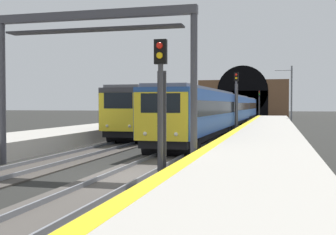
{
  "coord_description": "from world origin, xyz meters",
  "views": [
    {
      "loc": [
        -14.99,
        -5.28,
        2.7
      ],
      "look_at": [
        10.47,
        1.2,
        1.9
      ],
      "focal_mm": 46.08,
      "sensor_mm": 36.0,
      "label": 1
    }
  ],
  "objects_px": {
    "railway_signal_mid": "(236,99)",
    "railway_signal_far": "(259,101)",
    "train_main_approaching": "(229,109)",
    "railway_signal_near": "(161,102)",
    "catenary_mast_near": "(291,94)",
    "overhead_signal_gantry": "(92,48)",
    "train_adjacent_platform": "(184,108)"
  },
  "relations": [
    {
      "from": "railway_signal_near",
      "to": "overhead_signal_gantry",
      "type": "height_order",
      "value": "overhead_signal_gantry"
    },
    {
      "from": "railway_signal_near",
      "to": "train_adjacent_platform",
      "type": "bearing_deg",
      "value": -169.01
    },
    {
      "from": "train_adjacent_platform",
      "to": "railway_signal_mid",
      "type": "relative_size",
      "value": 7.3
    },
    {
      "from": "railway_signal_mid",
      "to": "overhead_signal_gantry",
      "type": "relative_size",
      "value": 0.61
    },
    {
      "from": "train_main_approaching",
      "to": "railway_signal_far",
      "type": "distance_m",
      "value": 37.83
    },
    {
      "from": "railway_signal_near",
      "to": "catenary_mast_near",
      "type": "bearing_deg",
      "value": 173.71
    },
    {
      "from": "railway_signal_near",
      "to": "railway_signal_far",
      "type": "height_order",
      "value": "railway_signal_far"
    },
    {
      "from": "railway_signal_mid",
      "to": "railway_signal_far",
      "type": "xyz_separation_m",
      "value": [
        48.81,
        -0.0,
        0.09
      ]
    },
    {
      "from": "railway_signal_mid",
      "to": "overhead_signal_gantry",
      "type": "height_order",
      "value": "overhead_signal_gantry"
    },
    {
      "from": "train_adjacent_platform",
      "to": "railway_signal_near",
      "type": "distance_m",
      "value": 34.08
    },
    {
      "from": "railway_signal_far",
      "to": "catenary_mast_near",
      "type": "distance_m",
      "value": 26.41
    },
    {
      "from": "railway_signal_near",
      "to": "railway_signal_mid",
      "type": "bearing_deg",
      "value": -180.0
    },
    {
      "from": "train_adjacent_platform",
      "to": "railway_signal_far",
      "type": "height_order",
      "value": "railway_signal_far"
    },
    {
      "from": "train_adjacent_platform",
      "to": "railway_signal_near",
      "type": "height_order",
      "value": "train_adjacent_platform"
    },
    {
      "from": "railway_signal_far",
      "to": "overhead_signal_gantry",
      "type": "height_order",
      "value": "overhead_signal_gantry"
    },
    {
      "from": "railway_signal_near",
      "to": "railway_signal_mid",
      "type": "xyz_separation_m",
      "value": [
        24.98,
        0.0,
        0.42
      ]
    },
    {
      "from": "railway_signal_mid",
      "to": "overhead_signal_gantry",
      "type": "xyz_separation_m",
      "value": [
        -20.79,
        4.15,
        1.9
      ]
    },
    {
      "from": "train_main_approaching",
      "to": "railway_signal_near",
      "type": "xyz_separation_m",
      "value": [
        -36.02,
        -1.8,
        0.64
      ]
    },
    {
      "from": "railway_signal_mid",
      "to": "overhead_signal_gantry",
      "type": "bearing_deg",
      "value": -11.29
    },
    {
      "from": "railway_signal_near",
      "to": "overhead_signal_gantry",
      "type": "xyz_separation_m",
      "value": [
        4.19,
        4.15,
        2.32
      ]
    },
    {
      "from": "train_adjacent_platform",
      "to": "overhead_signal_gantry",
      "type": "xyz_separation_m",
      "value": [
        -29.26,
        -2.35,
        2.82
      ]
    },
    {
      "from": "train_main_approaching",
      "to": "overhead_signal_gantry",
      "type": "xyz_separation_m",
      "value": [
        -31.83,
        2.35,
        2.97
      ]
    },
    {
      "from": "catenary_mast_near",
      "to": "train_main_approaching",
      "type": "bearing_deg",
      "value": 149.25
    },
    {
      "from": "train_adjacent_platform",
      "to": "railway_signal_far",
      "type": "bearing_deg",
      "value": 170.94
    },
    {
      "from": "train_main_approaching",
      "to": "overhead_signal_gantry",
      "type": "distance_m",
      "value": 32.05
    },
    {
      "from": "railway_signal_near",
      "to": "train_main_approaching",
      "type": "bearing_deg",
      "value": -177.14
    },
    {
      "from": "train_main_approaching",
      "to": "railway_signal_near",
      "type": "height_order",
      "value": "railway_signal_near"
    },
    {
      "from": "train_adjacent_platform",
      "to": "overhead_signal_gantry",
      "type": "distance_m",
      "value": 29.49
    },
    {
      "from": "train_adjacent_platform",
      "to": "catenary_mast_near",
      "type": "relative_size",
      "value": 5.05
    },
    {
      "from": "train_adjacent_platform",
      "to": "train_main_approaching",
      "type": "bearing_deg",
      "value": 118.78
    },
    {
      "from": "railway_signal_far",
      "to": "catenary_mast_near",
      "type": "bearing_deg",
      "value": 11.53
    },
    {
      "from": "train_main_approaching",
      "to": "overhead_signal_gantry",
      "type": "bearing_deg",
      "value": -2.87
    }
  ]
}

